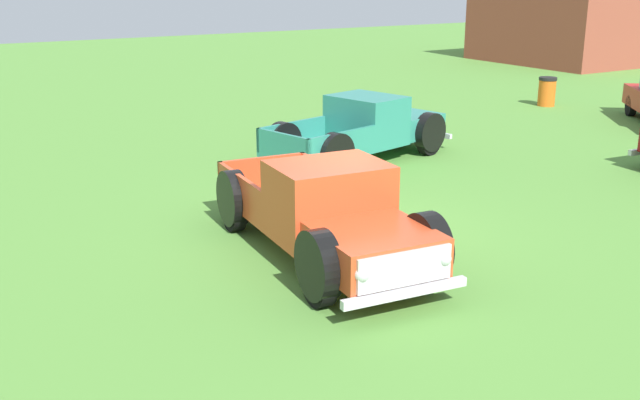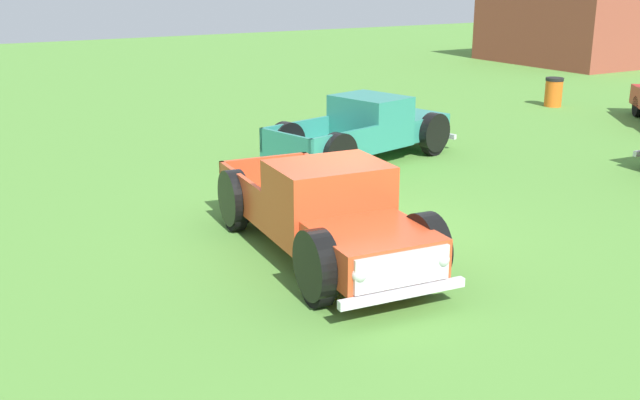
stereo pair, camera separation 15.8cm
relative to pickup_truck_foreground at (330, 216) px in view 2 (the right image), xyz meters
The scene contains 5 objects.
ground_plane 1.52m from the pickup_truck_foreground, 137.19° to the left, with size 80.00×80.00×0.00m, color #548C38.
pickup_truck_foreground is the anchor object (origin of this frame).
pickup_truck_behind_right 6.81m from the pickup_truck_foreground, 140.23° to the left, with size 2.91×5.23×1.51m.
trash_can 15.88m from the pickup_truck_foreground, 120.86° to the left, with size 0.59×0.59×0.95m.
brick_pavilion 29.05m from the pickup_truck_foreground, 124.88° to the left, with size 7.53×5.80×3.89m.
Camera 2 is at (10.32, -6.61, 4.35)m, focal length 42.39 mm.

